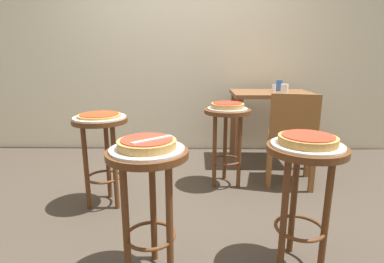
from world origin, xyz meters
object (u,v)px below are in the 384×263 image
(stool_rear, at_px, (227,129))
(cup_near_edge, at_px, (285,89))
(pizza_middle, at_px, (308,140))
(stool_middle, at_px, (304,178))
(pizza_leftside, at_px, (99,115))
(serving_plate_foreground, at_px, (147,149))
(condiment_shaker, at_px, (274,88))
(pizza_server_knife, at_px, (152,139))
(stool_leftside, at_px, (101,141))
(pizza_rear, at_px, (228,105))
(serving_plate_rear, at_px, (227,109))
(serving_plate_middle, at_px, (307,145))
(serving_plate_leftside, at_px, (100,117))
(pizza_foreground, at_px, (147,144))
(stool_foreground, at_px, (148,184))
(cup_far_edge, at_px, (279,85))
(wooden_chair, at_px, (292,136))
(dining_table, at_px, (270,106))

(stool_rear, relative_size, cup_near_edge, 7.26)
(pizza_middle, bearing_deg, stool_middle, -90.00)
(stool_rear, bearing_deg, pizza_leftside, -157.62)
(serving_plate_foreground, distance_m, condiment_shaker, 2.19)
(stool_middle, bearing_deg, pizza_middle, 90.00)
(serving_plate_foreground, distance_m, pizza_middle, 0.81)
(serving_plate_foreground, bearing_deg, pizza_server_knife, -33.69)
(serving_plate_foreground, bearing_deg, stool_middle, 6.02)
(stool_leftside, bearing_deg, pizza_leftside, -20.56)
(stool_middle, distance_m, pizza_rear, 1.17)
(serving_plate_foreground, bearing_deg, serving_plate_rear, 67.01)
(serving_plate_middle, bearing_deg, serving_plate_leftside, 151.28)
(serving_plate_foreground, relative_size, pizza_foreground, 1.27)
(stool_foreground, bearing_deg, pizza_middle, 6.02)
(serving_plate_middle, bearing_deg, cup_near_edge, 78.49)
(pizza_foreground, bearing_deg, pizza_server_knife, -33.69)
(stool_foreground, distance_m, serving_plate_foreground, 0.18)
(serving_plate_foreground, relative_size, stool_middle, 0.52)
(pizza_leftside, bearing_deg, serving_plate_foreground, -58.66)
(serving_plate_foreground, height_order, serving_plate_leftside, same)
(serving_plate_leftside, distance_m, serving_plate_rear, 1.07)
(serving_plate_middle, relative_size, cup_far_edge, 3.08)
(serving_plate_leftside, relative_size, condiment_shaker, 4.99)
(serving_plate_foreground, xyz_separation_m, cup_far_edge, (1.15, 1.96, 0.13))
(serving_plate_foreground, xyz_separation_m, condiment_shaker, (1.08, 1.90, 0.11))
(stool_leftside, bearing_deg, condiment_shaker, 35.34)
(serving_plate_middle, distance_m, pizza_middle, 0.03)
(serving_plate_foreground, distance_m, stool_middle, 0.83)
(stool_foreground, height_order, stool_middle, same)
(serving_plate_middle, height_order, pizza_leftside, pizza_leftside)
(serving_plate_foreground, relative_size, stool_leftside, 0.52)
(serving_plate_foreground, relative_size, stool_rear, 0.52)
(cup_near_edge, xyz_separation_m, condiment_shaker, (-0.06, 0.19, -0.01))
(serving_plate_rear, height_order, wooden_chair, wooden_chair)
(serving_plate_foreground, relative_size, pizza_server_knife, 1.67)
(pizza_rear, bearing_deg, cup_far_edge, 49.78)
(dining_table, bearing_deg, condiment_shaker, 46.65)
(stool_leftside, distance_m, condiment_shaker, 1.94)
(serving_plate_middle, bearing_deg, stool_foreground, -173.98)
(cup_near_edge, bearing_deg, pizza_foreground, -123.67)
(pizza_foreground, distance_m, pizza_leftside, 0.93)
(serving_plate_foreground, distance_m, pizza_server_knife, 0.07)
(stool_rear, bearing_deg, dining_table, 51.09)
(stool_middle, height_order, cup_near_edge, cup_near_edge)
(stool_foreground, height_order, serving_plate_leftside, serving_plate_leftside)
(pizza_foreground, xyz_separation_m, serving_plate_middle, (0.81, 0.09, -0.03))
(wooden_chair, bearing_deg, pizza_foreground, -132.27)
(pizza_rear, distance_m, condiment_shaker, 0.90)
(serving_plate_rear, distance_m, pizza_rear, 0.03)
(serving_plate_leftside, relative_size, serving_plate_rear, 1.11)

